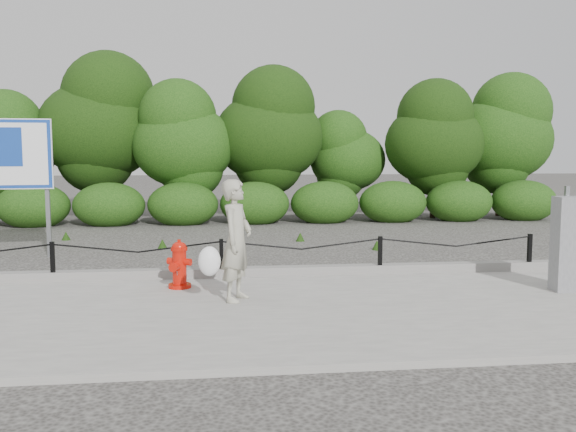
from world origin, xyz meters
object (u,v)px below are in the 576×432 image
(pedestrian, at_px, (235,242))
(utility_cabinet, at_px, (572,244))
(fire_hydrant, at_px, (179,265))
(advertising_sign, at_px, (6,160))

(pedestrian, height_order, utility_cabinet, pedestrian)
(pedestrian, distance_m, utility_cabinet, 4.65)
(fire_hydrant, xyz_separation_m, utility_cabinet, (5.42, -0.82, 0.33))
(fire_hydrant, distance_m, utility_cabinet, 5.49)
(pedestrian, xyz_separation_m, utility_cabinet, (4.65, 0.02, -0.11))
(utility_cabinet, distance_m, advertising_sign, 9.73)
(advertising_sign, bearing_deg, fire_hydrant, -48.08)
(fire_hydrant, height_order, pedestrian, pedestrian)
(fire_hydrant, bearing_deg, utility_cabinet, 15.89)
(fire_hydrant, bearing_deg, advertising_sign, 160.26)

